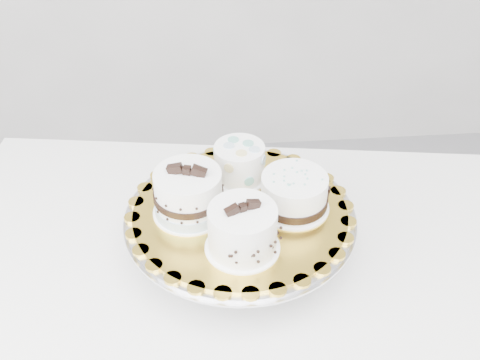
{
  "coord_description": "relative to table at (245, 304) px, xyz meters",
  "views": [
    {
      "loc": [
        0.0,
        -0.44,
        1.52
      ],
      "look_at": [
        0.06,
        0.32,
        0.92
      ],
      "focal_mm": 45.0,
      "sensor_mm": 36.0,
      "label": 1
    }
  ],
  "objects": [
    {
      "name": "cake_banded",
      "position": [
        -0.09,
        0.04,
        0.23
      ],
      "size": [
        0.13,
        0.13,
        0.1
      ],
      "rotation": [
        0.0,
        0.0,
        -0.26
      ],
      "color": "white",
      "rests_on": "cake_board"
    },
    {
      "name": "cake_swirl",
      "position": [
        -0.01,
        -0.05,
        0.23
      ],
      "size": [
        0.13,
        0.13,
        0.09
      ],
      "rotation": [
        0.0,
        0.0,
        0.34
      ],
      "color": "white",
      "rests_on": "cake_board"
    },
    {
      "name": "cake_dots",
      "position": [
        -0.0,
        0.13,
        0.23
      ],
      "size": [
        0.11,
        0.11,
        0.07
      ],
      "rotation": [
        0.0,
        0.0,
        0.06
      ],
      "color": "white",
      "rests_on": "cake_board"
    },
    {
      "name": "cake_board",
      "position": [
        -0.01,
        0.04,
        0.19
      ],
      "size": [
        0.43,
        0.43,
        0.01
      ],
      "primitive_type": "cylinder",
      "rotation": [
        0.0,
        0.0,
        0.21
      ],
      "color": "gold",
      "rests_on": "cake_stand"
    },
    {
      "name": "table",
      "position": [
        0.0,
        0.0,
        0.0
      ],
      "size": [
        1.25,
        0.92,
        0.75
      ],
      "rotation": [
        0.0,
        0.0,
        -0.15
      ],
      "color": "white",
      "rests_on": "floor"
    },
    {
      "name": "cake_ribbon",
      "position": [
        0.08,
        0.04,
        0.23
      ],
      "size": [
        0.14,
        0.14,
        0.07
      ],
      "rotation": [
        0.0,
        0.0,
        -0.36
      ],
      "color": "white",
      "rests_on": "cake_board"
    },
    {
      "name": "cake_stand",
      "position": [
        -0.01,
        0.04,
        0.16
      ],
      "size": [
        0.39,
        0.39,
        0.11
      ],
      "color": "gray",
      "rests_on": "table"
    }
  ]
}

